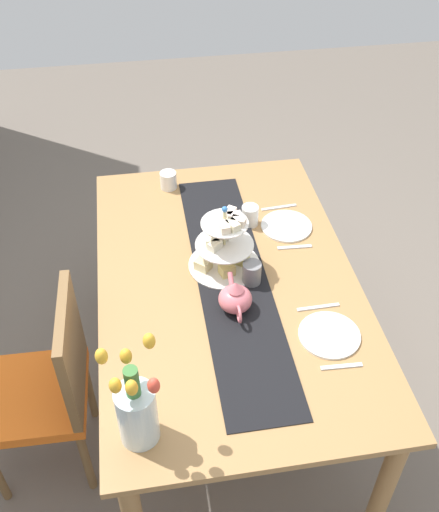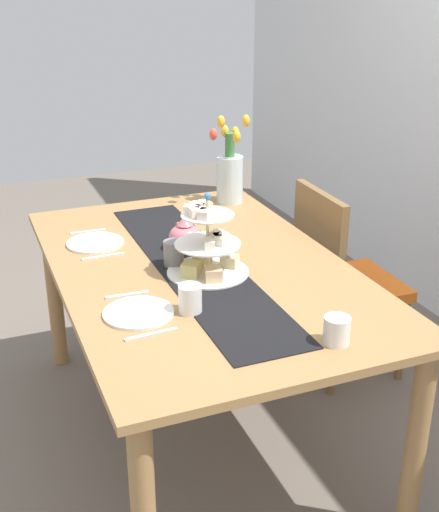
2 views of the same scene
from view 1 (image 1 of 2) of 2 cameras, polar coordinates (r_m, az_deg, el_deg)
ground_plane at (r=2.99m, az=0.66°, el=-12.83°), size 8.00×8.00×0.00m
dining_table at (r=2.48m, az=0.77°, el=-3.85°), size 1.68×1.05×0.76m
chair_left at (r=2.48m, az=-16.17°, el=-11.79°), size 0.43×0.43×0.91m
table_runner at (r=2.41m, az=1.22°, el=-2.17°), size 1.41×0.28×0.00m
tiered_cake_stand at (r=2.40m, az=0.51°, el=0.86°), size 0.30×0.30×0.30m
teapot at (r=2.25m, az=1.54°, el=-4.11°), size 0.24×0.13×0.14m
tulip_vase at (r=1.85m, az=-8.05°, el=-14.43°), size 0.15×0.17×0.43m
cream_jug at (r=2.90m, az=-4.97°, el=7.32°), size 0.08×0.08×0.08m
dinner_plate_left at (r=2.23m, az=10.58°, el=-7.52°), size 0.23×0.23×0.01m
fork_left at (r=2.15m, az=11.73°, el=-10.42°), size 0.02×0.15×0.01m
knife_left at (r=2.32m, az=9.53°, el=-4.90°), size 0.02×0.17×0.01m
dinner_plate_right at (r=2.68m, az=6.50°, el=2.90°), size 0.23×0.23×0.01m
fork_right at (r=2.57m, az=7.27°, el=0.87°), size 0.02×0.15×0.01m
knife_right at (r=2.79m, az=5.77°, el=4.71°), size 0.03×0.17×0.01m
mug_grey at (r=2.36m, az=3.15°, el=-1.64°), size 0.08×0.08×0.09m
mug_white_text at (r=2.66m, az=2.96°, el=3.93°), size 0.08×0.08×0.09m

